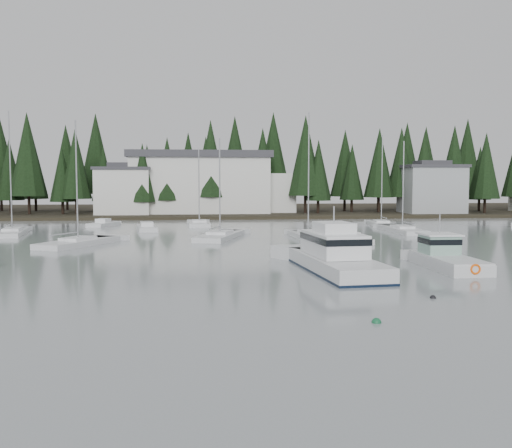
% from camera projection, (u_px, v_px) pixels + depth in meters
% --- Properties ---
extents(ground, '(260.00, 260.00, 0.00)m').
position_uv_depth(ground, '(337.00, 345.00, 20.75)').
color(ground, gray).
rests_on(ground, ground).
extents(far_shore_land, '(240.00, 54.00, 1.00)m').
position_uv_depth(far_shore_land, '(225.00, 211.00, 117.04)').
color(far_shore_land, black).
rests_on(far_shore_land, ground).
extents(conifer_treeline, '(200.00, 22.00, 20.00)m').
position_uv_depth(conifer_treeline, '(227.00, 214.00, 106.12)').
color(conifer_treeline, black).
rests_on(conifer_treeline, ground).
extents(house_west, '(9.54, 7.42, 8.75)m').
position_uv_depth(house_west, '(124.00, 190.00, 97.10)').
color(house_west, silver).
rests_on(house_west, ground).
extents(house_east_a, '(10.60, 8.48, 9.25)m').
position_uv_depth(house_east_a, '(432.00, 188.00, 101.30)').
color(house_east_a, '#999EA0').
rests_on(house_east_a, ground).
extents(harbor_inn, '(29.50, 11.50, 10.90)m').
position_uv_depth(harbor_inn, '(212.00, 183.00, 101.78)').
color(harbor_inn, silver).
rests_on(harbor_inn, ground).
extents(cabin_cruiser_center, '(4.70, 11.95, 5.01)m').
position_uv_depth(cabin_cruiser_center, '(335.00, 260.00, 37.93)').
color(cabin_cruiser_center, silver).
rests_on(cabin_cruiser_center, ground).
extents(lobster_boat_teal, '(2.79, 7.95, 4.38)m').
position_uv_depth(lobster_boat_teal, '(446.00, 260.00, 39.53)').
color(lobster_boat_teal, silver).
rests_on(lobster_boat_teal, ground).
extents(sailboat_0, '(2.79, 10.23, 11.35)m').
position_uv_depth(sailboat_0, '(402.00, 231.00, 68.08)').
color(sailboat_0, silver).
rests_on(sailboat_0, ground).
extents(sailboat_1, '(3.07, 9.21, 13.73)m').
position_uv_depth(sailboat_1, '(308.00, 238.00, 60.29)').
color(sailboat_1, silver).
rests_on(sailboat_1, ground).
extents(sailboat_2, '(5.92, 10.87, 11.12)m').
position_uv_depth(sailboat_2, '(220.00, 238.00, 60.48)').
color(sailboat_2, silver).
rests_on(sailboat_2, ground).
extents(sailboat_4, '(6.71, 9.71, 12.24)m').
position_uv_depth(sailboat_4, '(78.00, 245.00, 53.70)').
color(sailboat_4, silver).
rests_on(sailboat_4, ground).
extents(sailboat_6, '(3.37, 8.34, 12.90)m').
position_uv_depth(sailboat_6, '(381.00, 225.00, 77.56)').
color(sailboat_6, silver).
rests_on(sailboat_6, ground).
extents(sailboat_7, '(3.00, 8.38, 11.07)m').
position_uv_depth(sailboat_7, '(199.00, 225.00, 78.10)').
color(sailboat_7, silver).
rests_on(sailboat_7, ground).
extents(sailboat_8, '(4.01, 9.65, 14.45)m').
position_uv_depth(sailboat_8, '(12.00, 234.00, 64.51)').
color(sailboat_8, silver).
rests_on(sailboat_8, ground).
extents(runabout_1, '(3.63, 6.10, 1.42)m').
position_uv_depth(runabout_1, '(349.00, 241.00, 56.25)').
color(runabout_1, silver).
rests_on(runabout_1, ground).
extents(runabout_3, '(3.80, 5.92, 1.42)m').
position_uv_depth(runabout_3, '(103.00, 225.00, 77.05)').
color(runabout_3, silver).
rests_on(runabout_3, ground).
extents(runabout_4, '(3.25, 7.17, 1.42)m').
position_uv_depth(runabout_4, '(147.00, 229.00, 70.52)').
color(runabout_4, silver).
rests_on(runabout_4, ground).
extents(mooring_buoy_green, '(0.42, 0.42, 0.42)m').
position_uv_depth(mooring_buoy_green, '(376.00, 323.00, 24.03)').
color(mooring_buoy_green, '#145933').
rests_on(mooring_buoy_green, ground).
extents(mooring_buoy_dark, '(0.32, 0.32, 0.32)m').
position_uv_depth(mooring_buoy_dark, '(433.00, 298.00, 29.14)').
color(mooring_buoy_dark, black).
rests_on(mooring_buoy_dark, ground).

